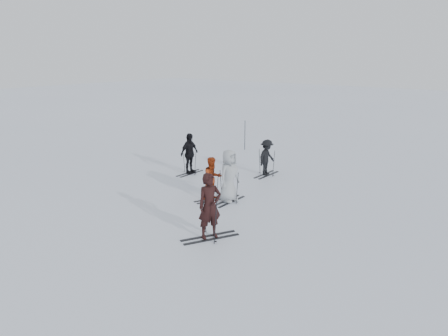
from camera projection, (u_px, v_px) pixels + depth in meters
name	position (u px, v px, depth m)	size (l,w,h in m)	color
ground	(208.00, 198.00, 16.90)	(120.00, 120.00, 0.00)	silver
skier_near_dark	(210.00, 207.00, 13.01)	(0.73, 0.48, 2.01)	black
skier_red	(213.00, 179.00, 16.52)	(0.80, 0.62, 1.64)	#983111
skier_grey	(229.00, 176.00, 16.27)	(0.96, 0.63, 1.97)	#A2A8AB
skier_uphill_left	(189.00, 154.00, 20.13)	(1.10, 0.46, 1.87)	black
skier_uphill_far	(267.00, 158.00, 19.91)	(1.05, 0.60, 1.63)	black
skis_near_dark	(210.00, 217.00, 13.09)	(0.98, 1.86, 1.36)	black
skis_red	(213.00, 186.00, 16.59)	(0.81, 1.54, 1.12)	black
skis_grey	(229.00, 186.00, 16.37)	(0.89, 1.68, 1.22)	black
skis_uphill_left	(190.00, 161.00, 20.22)	(0.84, 1.60, 1.16)	black
skis_uphill_far	(267.00, 162.00, 19.96)	(0.89, 1.69, 1.23)	black
piste_marker	(245.00, 135.00, 25.16)	(0.04, 0.04, 1.70)	black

